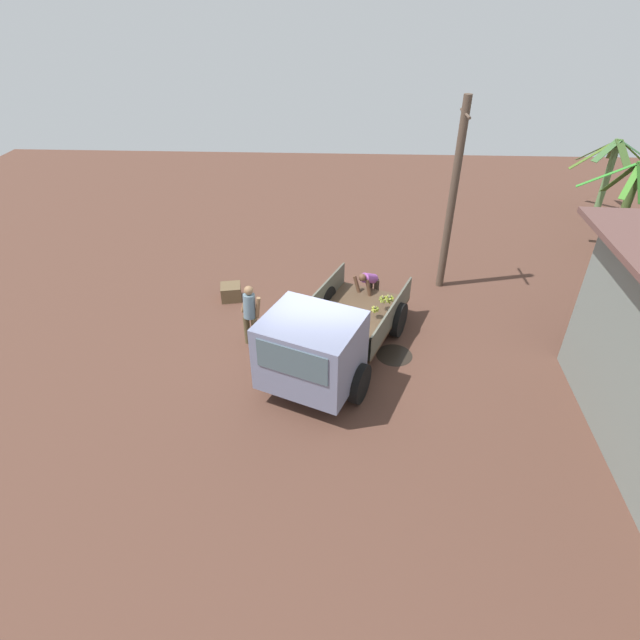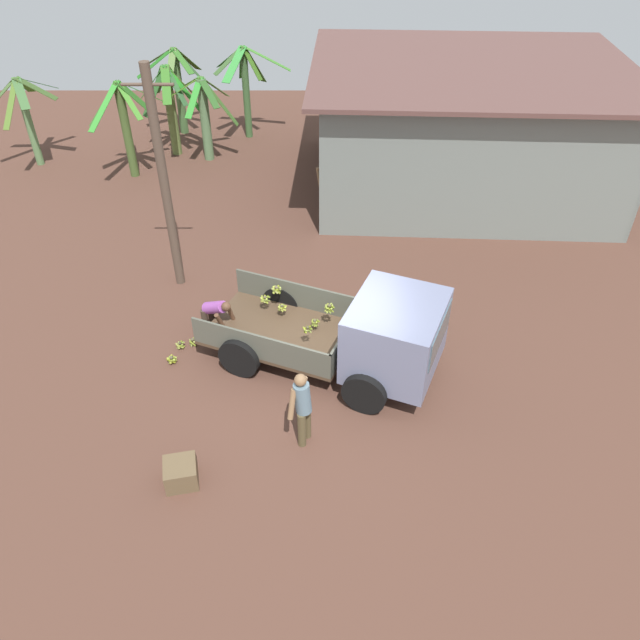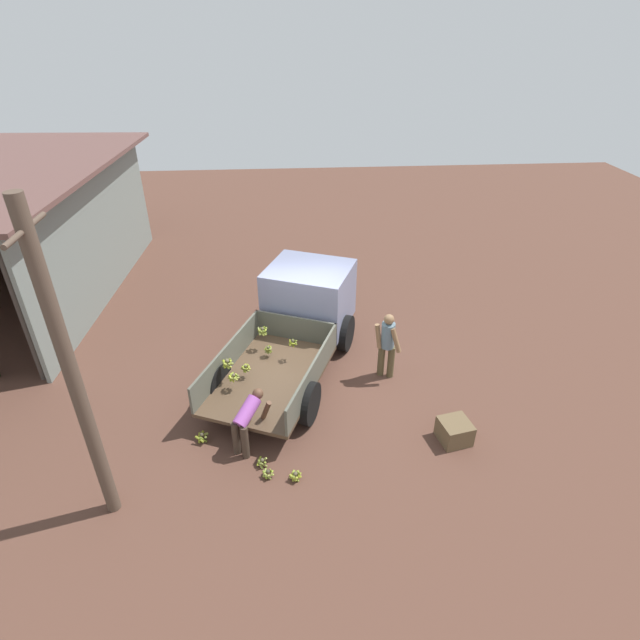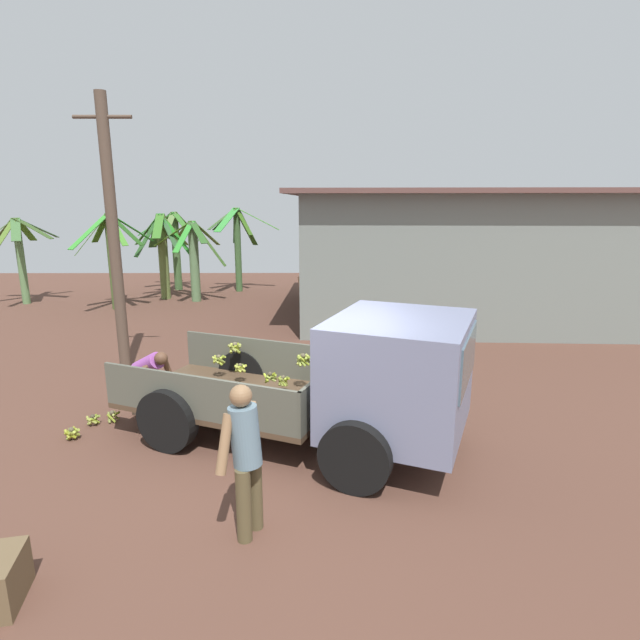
{
  "view_description": "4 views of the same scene",
  "coord_description": "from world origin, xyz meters",
  "px_view_note": "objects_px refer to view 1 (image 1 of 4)",
  "views": [
    {
      "loc": [
        9.48,
        0.37,
        7.51
      ],
      "look_at": [
        0.47,
        -0.07,
        1.47
      ],
      "focal_mm": 28.0,
      "sensor_mm": 36.0,
      "label": 1
    },
    {
      "loc": [
        -0.3,
        -9.61,
        9.0
      ],
      "look_at": [
        -0.3,
        0.39,
        1.1
      ],
      "focal_mm": 35.0,
      "sensor_mm": 36.0,
      "label": 2
    },
    {
      "loc": [
        -9.57,
        0.33,
        7.01
      ],
      "look_at": [
        0.41,
        -0.42,
        0.94
      ],
      "focal_mm": 28.0,
      "sensor_mm": 36.0,
      "label": 3
    },
    {
      "loc": [
        0.11,
        -6.4,
        3.37
      ],
      "look_at": [
        0.16,
        1.21,
        1.57
      ],
      "focal_mm": 28.0,
      "sensor_mm": 36.0,
      "label": 4
    }
  ],
  "objects_px": {
    "banana_bunch_on_ground_2": "(359,292)",
    "wooden_crate_0": "(231,292)",
    "cargo_truck": "(320,344)",
    "banana_bunch_on_ground_0": "(401,305)",
    "person_foreground_visitor": "(250,313)",
    "person_worker_loading": "(369,283)",
    "banana_bunch_on_ground_1": "(355,287)",
    "banana_bunch_on_ground_3": "(339,285)",
    "person_bystander_near_shed": "(631,334)",
    "utility_pole": "(452,198)"
  },
  "relations": [
    {
      "from": "person_bystander_near_shed",
      "to": "banana_bunch_on_ground_1",
      "type": "height_order",
      "value": "person_bystander_near_shed"
    },
    {
      "from": "cargo_truck",
      "to": "banana_bunch_on_ground_2",
      "type": "distance_m",
      "value": 4.09
    },
    {
      "from": "banana_bunch_on_ground_2",
      "to": "cargo_truck",
      "type": "bearing_deg",
      "value": -13.61
    },
    {
      "from": "cargo_truck",
      "to": "utility_pole",
      "type": "relative_size",
      "value": 0.99
    },
    {
      "from": "wooden_crate_0",
      "to": "banana_bunch_on_ground_3",
      "type": "bearing_deg",
      "value": 103.7
    },
    {
      "from": "utility_pole",
      "to": "cargo_truck",
      "type": "bearing_deg",
      "value": -36.48
    },
    {
      "from": "utility_pole",
      "to": "banana_bunch_on_ground_0",
      "type": "xyz_separation_m",
      "value": [
        1.42,
        -1.28,
        -2.6
      ]
    },
    {
      "from": "cargo_truck",
      "to": "wooden_crate_0",
      "type": "relative_size",
      "value": 9.41
    },
    {
      "from": "person_bystander_near_shed",
      "to": "banana_bunch_on_ground_0",
      "type": "xyz_separation_m",
      "value": [
        -2.3,
        -4.94,
        -0.82
      ]
    },
    {
      "from": "utility_pole",
      "to": "banana_bunch_on_ground_3",
      "type": "xyz_separation_m",
      "value": [
        0.35,
        -3.04,
        -2.62
      ]
    },
    {
      "from": "cargo_truck",
      "to": "banana_bunch_on_ground_2",
      "type": "height_order",
      "value": "cargo_truck"
    },
    {
      "from": "person_worker_loading",
      "to": "person_foreground_visitor",
      "type": "bearing_deg",
      "value": -21.35
    },
    {
      "from": "banana_bunch_on_ground_1",
      "to": "wooden_crate_0",
      "type": "bearing_deg",
      "value": -79.53
    },
    {
      "from": "utility_pole",
      "to": "person_bystander_near_shed",
      "type": "xyz_separation_m",
      "value": [
        3.72,
        3.66,
        -1.78
      ]
    },
    {
      "from": "person_worker_loading",
      "to": "banana_bunch_on_ground_1",
      "type": "height_order",
      "value": "person_worker_loading"
    },
    {
      "from": "utility_pole",
      "to": "banana_bunch_on_ground_0",
      "type": "height_order",
      "value": "utility_pole"
    },
    {
      "from": "utility_pole",
      "to": "banana_bunch_on_ground_1",
      "type": "height_order",
      "value": "utility_pole"
    },
    {
      "from": "utility_pole",
      "to": "banana_bunch_on_ground_0",
      "type": "relative_size",
      "value": 19.71
    },
    {
      "from": "person_foreground_visitor",
      "to": "person_worker_loading",
      "type": "height_order",
      "value": "person_foreground_visitor"
    },
    {
      "from": "banana_bunch_on_ground_1",
      "to": "banana_bunch_on_ground_2",
      "type": "height_order",
      "value": "banana_bunch_on_ground_2"
    },
    {
      "from": "banana_bunch_on_ground_0",
      "to": "wooden_crate_0",
      "type": "xyz_separation_m",
      "value": [
        -0.32,
        -4.84,
        0.1
      ]
    },
    {
      "from": "banana_bunch_on_ground_0",
      "to": "banana_bunch_on_ground_2",
      "type": "relative_size",
      "value": 1.3
    },
    {
      "from": "banana_bunch_on_ground_1",
      "to": "banana_bunch_on_ground_3",
      "type": "xyz_separation_m",
      "value": [
        -0.09,
        -0.48,
        0.01
      ]
    },
    {
      "from": "cargo_truck",
      "to": "banana_bunch_on_ground_0",
      "type": "height_order",
      "value": "cargo_truck"
    },
    {
      "from": "person_foreground_visitor",
      "to": "banana_bunch_on_ground_0",
      "type": "relative_size",
      "value": 6.02
    },
    {
      "from": "banana_bunch_on_ground_2",
      "to": "wooden_crate_0",
      "type": "bearing_deg",
      "value": -83.87
    },
    {
      "from": "person_worker_loading",
      "to": "banana_bunch_on_ground_1",
      "type": "xyz_separation_m",
      "value": [
        -0.78,
        -0.36,
        -0.6
      ]
    },
    {
      "from": "banana_bunch_on_ground_2",
      "to": "person_bystander_near_shed",
      "type": "bearing_deg",
      "value": 63.79
    },
    {
      "from": "utility_pole",
      "to": "banana_bunch_on_ground_0",
      "type": "bearing_deg",
      "value": -41.94
    },
    {
      "from": "cargo_truck",
      "to": "banana_bunch_on_ground_1",
      "type": "height_order",
      "value": "cargo_truck"
    },
    {
      "from": "utility_pole",
      "to": "person_foreground_visitor",
      "type": "height_order",
      "value": "utility_pole"
    },
    {
      "from": "utility_pole",
      "to": "banana_bunch_on_ground_2",
      "type": "height_order",
      "value": "utility_pole"
    },
    {
      "from": "banana_bunch_on_ground_0",
      "to": "banana_bunch_on_ground_2",
      "type": "distance_m",
      "value": 1.37
    },
    {
      "from": "banana_bunch_on_ground_2",
      "to": "banana_bunch_on_ground_3",
      "type": "relative_size",
      "value": 0.88
    },
    {
      "from": "banana_bunch_on_ground_2",
      "to": "wooden_crate_0",
      "type": "height_order",
      "value": "wooden_crate_0"
    },
    {
      "from": "banana_bunch_on_ground_0",
      "to": "cargo_truck",
      "type": "bearing_deg",
      "value": -33.73
    },
    {
      "from": "person_foreground_visitor",
      "to": "banana_bunch_on_ground_1",
      "type": "xyz_separation_m",
      "value": [
        -2.76,
        2.61,
        -0.81
      ]
    },
    {
      "from": "person_bystander_near_shed",
      "to": "cargo_truck",
      "type": "bearing_deg",
      "value": 24.65
    },
    {
      "from": "person_worker_loading",
      "to": "banana_bunch_on_ground_2",
      "type": "relative_size",
      "value": 5.43
    },
    {
      "from": "banana_bunch_on_ground_3",
      "to": "wooden_crate_0",
      "type": "xyz_separation_m",
      "value": [
        0.75,
        -3.08,
        0.12
      ]
    },
    {
      "from": "person_worker_loading",
      "to": "wooden_crate_0",
      "type": "relative_size",
      "value": 2.02
    },
    {
      "from": "cargo_truck",
      "to": "person_bystander_near_shed",
      "type": "bearing_deg",
      "value": 119.37
    },
    {
      "from": "person_worker_loading",
      "to": "banana_bunch_on_ground_0",
      "type": "bearing_deg",
      "value": 112.74
    },
    {
      "from": "banana_bunch_on_ground_1",
      "to": "banana_bunch_on_ground_3",
      "type": "relative_size",
      "value": 0.93
    },
    {
      "from": "banana_bunch_on_ground_0",
      "to": "person_foreground_visitor",
      "type": "bearing_deg",
      "value": -65.41
    },
    {
      "from": "person_worker_loading",
      "to": "person_bystander_near_shed",
      "type": "height_order",
      "value": "person_bystander_near_shed"
    },
    {
      "from": "cargo_truck",
      "to": "person_bystander_near_shed",
      "type": "distance_m",
      "value": 7.1
    },
    {
      "from": "banana_bunch_on_ground_0",
      "to": "banana_bunch_on_ground_1",
      "type": "distance_m",
      "value": 1.61
    },
    {
      "from": "utility_pole",
      "to": "person_bystander_near_shed",
      "type": "relative_size",
      "value": 3.16
    },
    {
      "from": "utility_pole",
      "to": "banana_bunch_on_ground_3",
      "type": "bearing_deg",
      "value": -83.37
    }
  ]
}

